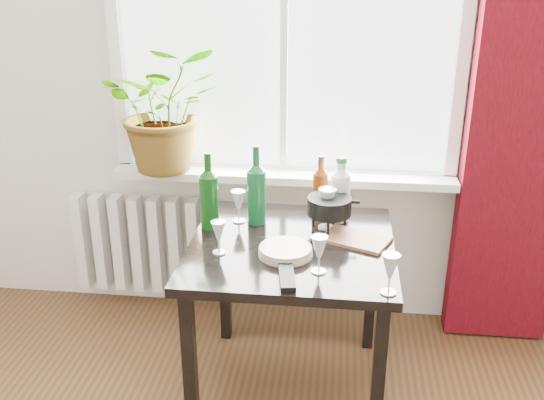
# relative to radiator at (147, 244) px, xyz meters

# --- Properties ---
(window) EXTENTS (1.72, 0.08, 1.62)m
(window) POSITION_rel_radiator_xyz_m (0.75, 0.04, 1.22)
(window) COLOR white
(window) RESTS_ON ground
(windowsill) EXTENTS (1.72, 0.20, 0.04)m
(windowsill) POSITION_rel_radiator_xyz_m (0.75, -0.03, 0.44)
(windowsill) COLOR silver
(windowsill) RESTS_ON ground
(curtain) EXTENTS (0.50, 0.12, 2.56)m
(curtain) POSITION_rel_radiator_xyz_m (1.87, -0.06, 0.92)
(curtain) COLOR #3C050B
(curtain) RESTS_ON ground
(radiator) EXTENTS (0.80, 0.10, 0.55)m
(radiator) POSITION_rel_radiator_xyz_m (0.00, 0.00, 0.00)
(radiator) COLOR white
(radiator) RESTS_ON ground
(table) EXTENTS (0.85, 0.85, 0.74)m
(table) POSITION_rel_radiator_xyz_m (0.85, -0.63, 0.27)
(table) COLOR black
(table) RESTS_ON ground
(potted_plant) EXTENTS (0.69, 0.64, 0.63)m
(potted_plant) POSITION_rel_radiator_xyz_m (0.17, -0.06, 0.78)
(potted_plant) COLOR #39731E
(potted_plant) RESTS_ON windowsill
(wine_bottle_left) EXTENTS (0.09, 0.09, 0.35)m
(wine_bottle_left) POSITION_rel_radiator_xyz_m (0.48, -0.51, 0.54)
(wine_bottle_left) COLOR #0B3A0F
(wine_bottle_left) RESTS_ON table
(wine_bottle_right) EXTENTS (0.10, 0.10, 0.37)m
(wine_bottle_right) POSITION_rel_radiator_xyz_m (0.68, -0.43, 0.54)
(wine_bottle_right) COLOR #0D4420
(wine_bottle_right) RESTS_ON table
(bottle_amber) EXTENTS (0.08, 0.08, 0.29)m
(bottle_amber) POSITION_rel_radiator_xyz_m (0.95, -0.30, 0.50)
(bottle_amber) COLOR #67290B
(bottle_amber) RESTS_ON table
(cleaning_bottle) EXTENTS (0.11, 0.11, 0.31)m
(cleaning_bottle) POSITION_rel_radiator_xyz_m (1.04, -0.37, 0.51)
(cleaning_bottle) COLOR silver
(cleaning_bottle) RESTS_ON table
(wineglass_front_right) EXTENTS (0.08, 0.08, 0.15)m
(wineglass_front_right) POSITION_rel_radiator_xyz_m (0.97, -0.87, 0.44)
(wineglass_front_right) COLOR silver
(wineglass_front_right) RESTS_ON table
(wineglass_far_right) EXTENTS (0.08, 0.08, 0.16)m
(wineglass_far_right) POSITION_rel_radiator_xyz_m (1.23, -0.99, 0.44)
(wineglass_far_right) COLOR #B8BDC6
(wineglass_far_right) RESTS_ON table
(wineglass_back_center) EXTENTS (0.10, 0.10, 0.19)m
(wineglass_back_center) POSITION_rel_radiator_xyz_m (0.99, -0.46, 0.45)
(wineglass_back_center) COLOR silver
(wineglass_back_center) RESTS_ON table
(wineglass_back_left) EXTENTS (0.08, 0.08, 0.15)m
(wineglass_back_left) POSITION_rel_radiator_xyz_m (0.59, -0.43, 0.44)
(wineglass_back_left) COLOR silver
(wineglass_back_left) RESTS_ON table
(wineglass_front_left) EXTENTS (0.07, 0.07, 0.14)m
(wineglass_front_left) POSITION_rel_radiator_xyz_m (0.57, -0.75, 0.43)
(wineglass_front_left) COLOR silver
(wineglass_front_left) RESTS_ON table
(plate_stack) EXTENTS (0.28, 0.28, 0.04)m
(plate_stack) POSITION_rel_radiator_xyz_m (0.83, -0.74, 0.38)
(plate_stack) COLOR #BFB49E
(plate_stack) RESTS_ON table
(fondue_pot) EXTENTS (0.27, 0.25, 0.15)m
(fondue_pot) POSITION_rel_radiator_xyz_m (1.00, -0.47, 0.44)
(fondue_pot) COLOR black
(fondue_pot) RESTS_ON table
(tv_remote) EXTENTS (0.08, 0.19, 0.02)m
(tv_remote) POSITION_rel_radiator_xyz_m (0.86, -0.94, 0.37)
(tv_remote) COLOR black
(tv_remote) RESTS_ON table
(cutting_board) EXTENTS (0.32, 0.27, 0.01)m
(cutting_board) POSITION_rel_radiator_xyz_m (1.12, -0.57, 0.37)
(cutting_board) COLOR #8D5F40
(cutting_board) RESTS_ON table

